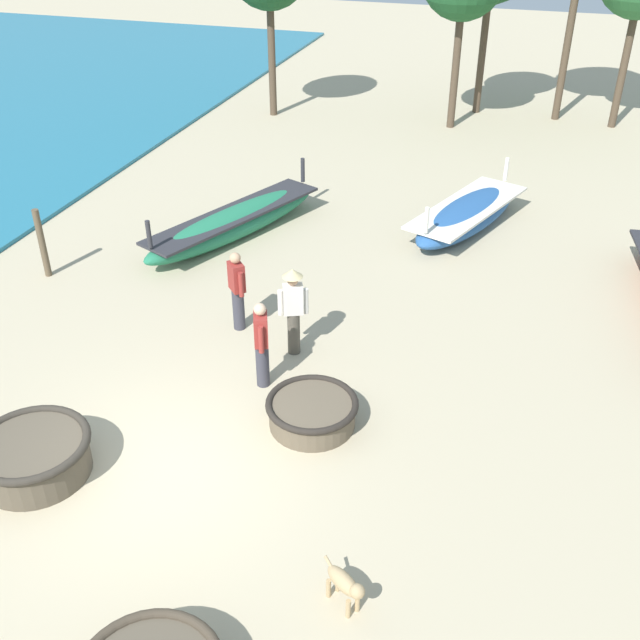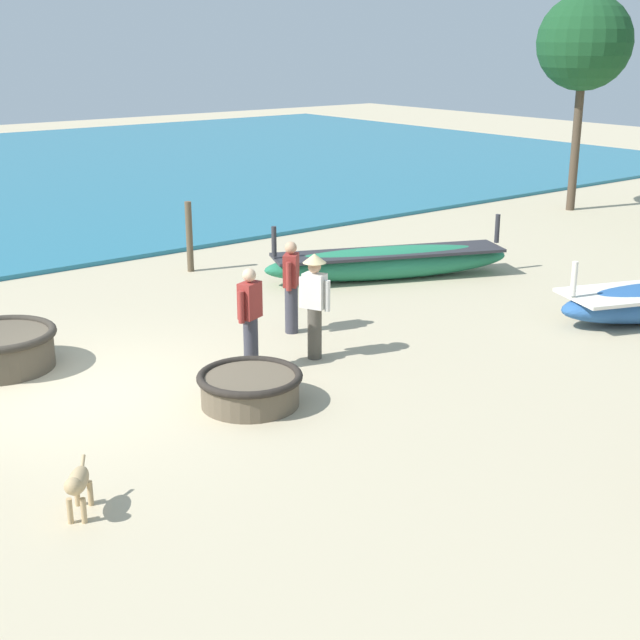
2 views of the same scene
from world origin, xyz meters
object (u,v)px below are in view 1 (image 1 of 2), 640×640
at_px(coracle_upturned, 312,411).
at_px(long_boat_blue_hull, 467,215).
at_px(fisherman_standing_left, 293,306).
at_px(fisherman_crouching, 237,289).
at_px(long_boat_red_hull, 234,222).
at_px(fisherman_by_coracle, 262,343).
at_px(mooring_post_mid_beach, 42,243).
at_px(dog, 345,584).
at_px(coracle_far_left, 33,455).

bearing_deg(coracle_upturned, long_boat_blue_hull, 80.78).
bearing_deg(fisherman_standing_left, coracle_upturned, -63.13).
relative_size(long_boat_blue_hull, fisherman_crouching, 2.76).
bearing_deg(long_boat_red_hull, fisherman_by_coracle, -62.63).
distance_m(fisherman_standing_left, mooring_post_mid_beach, 6.00).
distance_m(fisherman_crouching, dog, 6.39).
bearing_deg(fisherman_standing_left, long_boat_blue_hull, 70.24).
distance_m(coracle_far_left, long_boat_blue_hull, 11.19).
bearing_deg(long_boat_blue_hull, long_boat_red_hull, -158.14).
height_order(dog, mooring_post_mid_beach, mooring_post_mid_beach).
xyz_separation_m(coracle_upturned, mooring_post_mid_beach, (-6.79, 2.98, 0.50)).
xyz_separation_m(fisherman_by_coracle, dog, (2.47, -3.79, -0.46)).
bearing_deg(fisherman_by_coracle, fisherman_standing_left, 80.28).
height_order(fisherman_by_coracle, mooring_post_mid_beach, fisherman_by_coracle).
xyz_separation_m(long_boat_blue_hull, fisherman_crouching, (-3.44, -5.68, 0.49)).
bearing_deg(long_boat_red_hull, long_boat_blue_hull, 21.86).
distance_m(long_boat_red_hull, fisherman_crouching, 4.02).
xyz_separation_m(long_boat_blue_hull, long_boat_red_hull, (-5.06, -2.03, 0.01)).
relative_size(dog, mooring_post_mid_beach, 0.40).
xyz_separation_m(fisherman_crouching, mooring_post_mid_beach, (-4.64, 0.72, -0.09)).
relative_size(coracle_far_left, fisherman_crouching, 1.06).
relative_size(coracle_upturned, long_boat_blue_hull, 0.33).
relative_size(coracle_upturned, dog, 2.43).
xyz_separation_m(long_boat_red_hull, mooring_post_mid_beach, (-3.02, -2.93, 0.39)).
bearing_deg(coracle_far_left, long_boat_red_hull, 92.27).
relative_size(long_boat_blue_hull, dog, 7.32).
relative_size(coracle_far_left, fisherman_standing_left, 1.00).
bearing_deg(long_boat_red_hull, mooring_post_mid_beach, -135.90).
distance_m(coracle_far_left, long_boat_red_hull, 8.11).
relative_size(fisherman_standing_left, mooring_post_mid_beach, 1.12).
height_order(long_boat_blue_hull, dog, long_boat_blue_hull).
distance_m(fisherman_standing_left, fisherman_by_coracle, 1.08).
relative_size(long_boat_blue_hull, long_boat_red_hull, 0.84).
bearing_deg(fisherman_crouching, dog, -56.37).
distance_m(coracle_upturned, mooring_post_mid_beach, 7.44).
xyz_separation_m(fisherman_crouching, fisherman_by_coracle, (1.05, -1.51, 0.00)).
bearing_deg(fisherman_standing_left, mooring_post_mid_beach, 168.69).
distance_m(long_boat_blue_hull, mooring_post_mid_beach, 9.49).
relative_size(coracle_far_left, mooring_post_mid_beach, 1.11).
xyz_separation_m(coracle_far_left, fisherman_by_coracle, (2.35, 2.94, 0.51)).
relative_size(long_boat_blue_hull, mooring_post_mid_beach, 2.90).
bearing_deg(coracle_far_left, fisherman_by_coracle, 51.30).
bearing_deg(fisherman_by_coracle, long_boat_blue_hull, 71.66).
bearing_deg(dog, fisherman_standing_left, 115.31).
bearing_deg(fisherman_crouching, coracle_upturned, -46.45).
distance_m(dog, mooring_post_mid_beach, 10.16).
xyz_separation_m(coracle_upturned, long_boat_red_hull, (-3.77, 5.91, 0.10)).
bearing_deg(fisherman_crouching, long_boat_red_hull, 113.93).
height_order(long_boat_blue_hull, fisherman_crouching, fisherman_crouching).
distance_m(coracle_upturned, coracle_far_left, 4.09).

